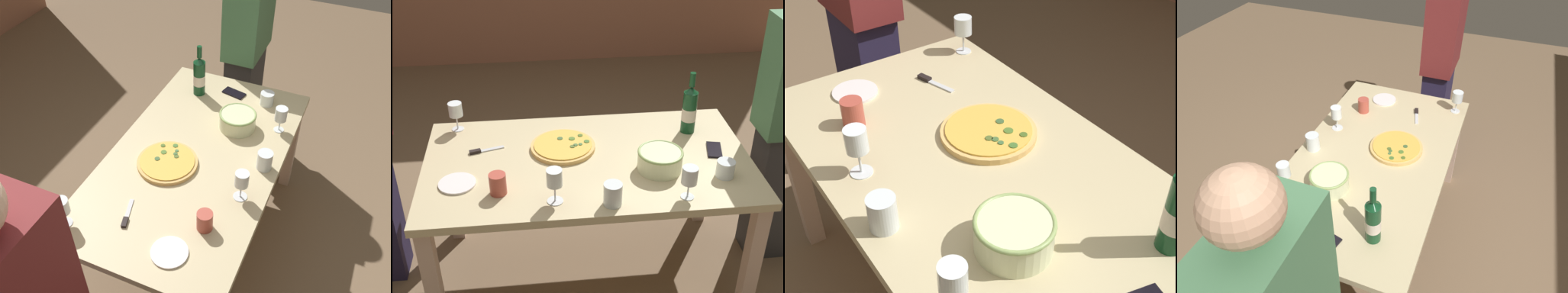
% 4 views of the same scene
% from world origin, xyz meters
% --- Properties ---
extents(ground_plane, '(8.00, 8.00, 0.00)m').
position_xyz_m(ground_plane, '(0.00, 0.00, 0.00)').
color(ground_plane, brown).
extents(dining_table, '(1.60, 0.90, 0.75)m').
position_xyz_m(dining_table, '(0.00, 0.00, 0.66)').
color(dining_table, '#CAB98B').
rests_on(dining_table, ground).
extents(pizza, '(0.33, 0.33, 0.03)m').
position_xyz_m(pizza, '(-0.11, 0.11, 0.76)').
color(pizza, '#E3B063').
rests_on(pizza, dining_table).
extents(serving_bowl, '(0.22, 0.22, 0.10)m').
position_xyz_m(serving_bowl, '(0.33, -0.12, 0.80)').
color(serving_bowl, beige).
rests_on(serving_bowl, dining_table).
extents(wine_bottle, '(0.08, 0.08, 0.34)m').
position_xyz_m(wine_bottle, '(0.56, 0.22, 0.88)').
color(wine_bottle, '#114021').
rests_on(wine_bottle, dining_table).
extents(wine_glass_near_pizza, '(0.07, 0.07, 0.16)m').
position_xyz_m(wine_glass_near_pizza, '(-0.66, 0.37, 0.86)').
color(wine_glass_near_pizza, white).
rests_on(wine_glass_near_pizza, dining_table).
extents(wine_glass_by_bottle, '(0.07, 0.07, 0.16)m').
position_xyz_m(wine_glass_by_bottle, '(0.40, -0.35, 0.86)').
color(wine_glass_by_bottle, white).
rests_on(wine_glass_by_bottle, dining_table).
extents(wine_glass_far_left, '(0.07, 0.07, 0.16)m').
position_xyz_m(wine_glass_far_left, '(-0.18, -0.32, 0.86)').
color(wine_glass_far_left, white).
rests_on(wine_glass_far_left, dining_table).
extents(cup_amber, '(0.08, 0.08, 0.08)m').
position_xyz_m(cup_amber, '(0.62, -0.21, 0.79)').
color(cup_amber, white).
rests_on(cup_amber, dining_table).
extents(cup_ceramic, '(0.08, 0.08, 0.10)m').
position_xyz_m(cup_ceramic, '(0.07, -0.37, 0.80)').
color(cup_ceramic, white).
rests_on(cup_ceramic, dining_table).
extents(cup_spare, '(0.08, 0.08, 0.10)m').
position_xyz_m(cup_spare, '(-0.43, -0.23, 0.80)').
color(cup_spare, '#B5493B').
rests_on(cup_spare, dining_table).
extents(side_plate, '(0.17, 0.17, 0.01)m').
position_xyz_m(side_plate, '(-0.62, -0.14, 0.76)').
color(side_plate, white).
rests_on(side_plate, dining_table).
extents(cell_phone, '(0.10, 0.16, 0.01)m').
position_xyz_m(cell_phone, '(0.64, 0.01, 0.76)').
color(cell_phone, black).
rests_on(cell_phone, dining_table).
extents(pizza_knife, '(0.17, 0.07, 0.02)m').
position_xyz_m(pizza_knife, '(-0.52, 0.13, 0.76)').
color(pizza_knife, silver).
rests_on(pizza_knife, dining_table).
extents(person_host, '(0.42, 0.24, 1.64)m').
position_xyz_m(person_host, '(-1.18, 0.14, 0.83)').
color(person_host, '#231E3D').
rests_on(person_host, ground).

